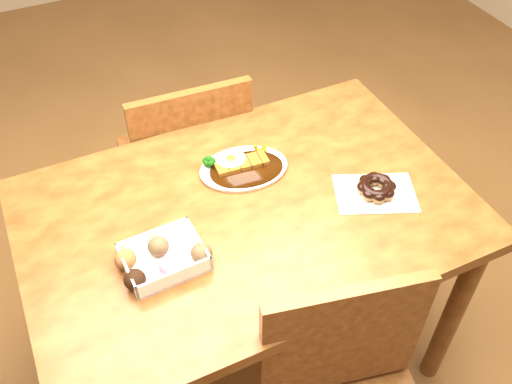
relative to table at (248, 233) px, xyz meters
name	(u,v)px	position (x,y,z in m)	size (l,w,h in m)	color
ground	(250,349)	(0.00, 0.00, -0.65)	(6.00, 6.00, 0.00)	brown
table	(248,233)	(0.00, 0.00, 0.00)	(1.20, 0.80, 0.75)	#4A250E
chair_far	(188,162)	(0.00, 0.53, -0.17)	(0.44, 0.44, 0.87)	#4A250E
katsu_curry_plate	(242,167)	(0.05, 0.15, 0.11)	(0.27, 0.21, 0.05)	white
donut_box	(162,258)	(-0.27, -0.08, 0.13)	(0.23, 0.16, 0.05)	white
pon_de_ring	(376,188)	(0.34, -0.10, 0.12)	(0.26, 0.23, 0.04)	silver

